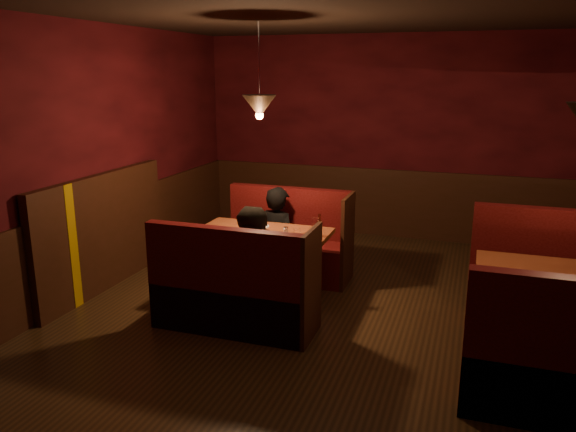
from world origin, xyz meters
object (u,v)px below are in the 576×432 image
(diner_a, at_px, (278,218))
(main_bench_near, at_px, (233,297))
(main_table, at_px, (262,248))
(second_bench_far, at_px, (554,289))
(main_bench_far, at_px, (288,248))
(diner_b, at_px, (257,249))
(second_table, at_px, (565,298))

(diner_a, bearing_deg, main_bench_near, 114.55)
(main_table, distance_m, second_bench_far, 2.90)
(main_bench_far, xyz_separation_m, diner_b, (0.14, -1.35, 0.42))
(second_table, xyz_separation_m, diner_a, (-2.91, 1.18, 0.14))
(main_bench_near, distance_m, second_table, 2.85)
(main_bench_far, height_order, second_table, main_bench_far)
(diner_b, bearing_deg, second_table, -19.19)
(second_bench_far, xyz_separation_m, diner_b, (-2.71, -0.90, 0.40))
(main_table, bearing_deg, main_bench_far, 88.91)
(second_table, distance_m, diner_b, 2.69)
(second_table, bearing_deg, main_bench_far, 155.51)
(main_table, bearing_deg, diner_a, 95.89)
(second_bench_far, bearing_deg, diner_b, -161.61)
(main_bench_near, bearing_deg, main_bench_far, 90.00)
(main_bench_near, height_order, second_bench_far, second_bench_far)
(main_bench_near, xyz_separation_m, diner_b, (0.14, 0.24, 0.42))
(diner_a, distance_m, diner_b, 1.27)
(second_table, xyz_separation_m, diner_b, (-2.68, -0.06, 0.17))
(main_table, bearing_deg, second_bench_far, 6.90)
(main_bench_near, xyz_separation_m, second_table, (2.82, 0.30, 0.26))
(second_bench_far, relative_size, diner_b, 1.03)
(main_bench_far, bearing_deg, main_table, -91.09)
(second_bench_far, distance_m, diner_a, 2.99)
(main_table, xyz_separation_m, diner_a, (-0.07, 0.69, 0.15))
(main_table, relative_size, diner_a, 0.96)
(second_bench_far, distance_m, diner_b, 2.89)
(main_table, distance_m, diner_a, 0.71)
(main_bench_near, distance_m, diner_b, 0.50)
(main_table, height_order, diner_b, diner_b)
(main_table, distance_m, diner_b, 0.60)
(main_bench_far, bearing_deg, second_table, -24.49)
(diner_a, bearing_deg, second_bench_far, -165.41)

